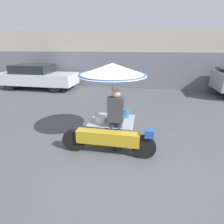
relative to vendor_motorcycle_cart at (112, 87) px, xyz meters
name	(u,v)px	position (x,y,z in m)	size (l,w,h in m)	color
ground_plane	(120,158)	(0.32, -0.65, -1.59)	(36.00, 36.00, 0.00)	#4C4F54
shopfront_building	(138,60)	(0.32, 7.74, 0.07)	(28.00, 2.06, 3.32)	#B2A893
vendor_motorcycle_cart	(112,87)	(0.00, 0.00, 0.00)	(2.32, 1.69, 2.14)	black
vendor_person	(116,117)	(0.15, -0.32, -0.68)	(0.38, 0.22, 1.62)	navy
parked_car	(37,76)	(-5.66, 5.49, -0.82)	(4.68, 1.72, 1.46)	black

